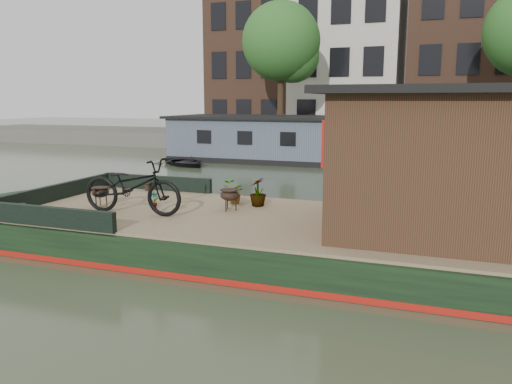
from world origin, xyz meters
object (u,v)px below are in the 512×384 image
(cabin, at_px, (446,160))
(potted_plant_a, at_px, (154,200))
(bicycle, at_px, (132,186))
(brazier_front, at_px, (230,200))
(brazier_rear, at_px, (101,197))
(dinghy, at_px, (185,159))

(cabin, xyz_separation_m, potted_plant_a, (-5.61, 0.05, -1.06))
(bicycle, relative_size, brazier_front, 4.83)
(potted_plant_a, bearing_deg, brazier_rear, -164.88)
(brazier_front, bearing_deg, potted_plant_a, -169.55)
(bicycle, height_order, dinghy, bicycle)
(cabin, xyz_separation_m, bicycle, (-5.70, -0.58, -0.68))
(potted_plant_a, bearing_deg, brazier_front, 10.45)
(potted_plant_a, distance_m, brazier_front, 1.60)
(bicycle, distance_m, potted_plant_a, 0.74)
(brazier_rear, xyz_separation_m, dinghy, (-3.88, 11.07, -0.58))
(potted_plant_a, distance_m, brazier_rear, 1.14)
(cabin, height_order, dinghy, cabin)
(brazier_front, bearing_deg, bicycle, -151.12)
(potted_plant_a, height_order, brazier_front, brazier_front)
(brazier_front, relative_size, dinghy, 0.16)
(brazier_front, distance_m, brazier_rear, 2.74)
(cabin, xyz_separation_m, brazier_front, (-4.03, 0.34, -1.01))
(cabin, distance_m, potted_plant_a, 5.71)
(potted_plant_a, relative_size, dinghy, 0.13)
(cabin, height_order, potted_plant_a, cabin)
(brazier_rear, bearing_deg, cabin, 2.12)
(potted_plant_a, relative_size, brazier_rear, 0.82)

